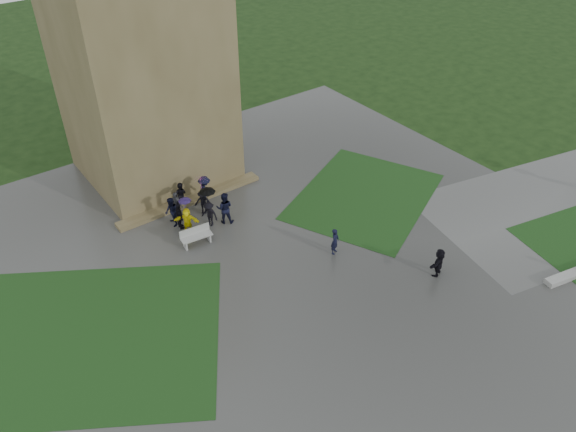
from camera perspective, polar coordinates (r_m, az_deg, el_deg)
ground at (r=26.15m, az=1.46°, el=-9.25°), size 120.00×120.00×0.00m
plaza at (r=27.30m, az=-1.12°, el=-6.83°), size 34.00×34.00×0.02m
lawn_inset_left at (r=26.29m, az=-19.39°, el=-11.57°), size 14.10×13.46×0.01m
lawn_inset_right at (r=33.45m, az=7.76°, el=2.01°), size 11.12×10.15×0.01m
tower at (r=32.95m, az=-15.30°, el=17.99°), size 8.00×8.00×18.00m
tower_plinth at (r=33.10m, az=-9.83°, el=1.60°), size 9.00×0.80×0.22m
bench at (r=29.66m, az=-9.32°, el=-2.02°), size 1.71×0.69×0.96m
visitor_cluster at (r=31.14m, az=-9.35°, el=1.22°), size 3.28×3.78×2.43m
pedestrian_mid at (r=28.64m, az=4.80°, el=-2.57°), size 0.64×0.57×1.48m
pedestrian_near at (r=28.23m, az=15.06°, el=-4.55°), size 1.50×0.96×1.52m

